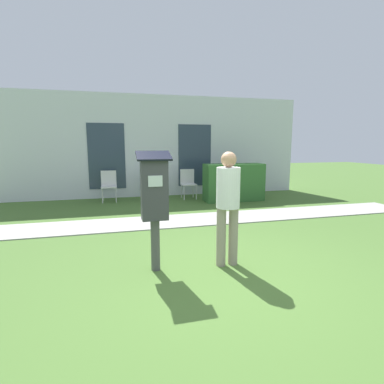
# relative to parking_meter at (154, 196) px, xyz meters

# --- Properties ---
(ground_plane) EXTENTS (40.00, 40.00, 0.00)m
(ground_plane) POSITION_rel_parking_meter_xyz_m (0.72, -0.40, -1.02)
(ground_plane) COLOR #476B2D
(sidewalk) EXTENTS (12.00, 1.10, 0.02)m
(sidewalk) POSITION_rel_parking_meter_xyz_m (0.72, 2.44, -1.01)
(sidewalk) COLOR #A3A099
(sidewalk) RESTS_ON ground
(building_facade) EXTENTS (10.00, 0.26, 3.20)m
(building_facade) POSITION_rel_parking_meter_xyz_m (0.72, 5.89, 0.58)
(building_facade) COLOR silver
(building_facade) RESTS_ON ground
(parking_meter) EXTENTS (0.44, 0.31, 1.59)m
(parking_meter) POSITION_rel_parking_meter_xyz_m (0.00, 0.00, 0.00)
(parking_meter) COLOR #4C4C4C
(parking_meter) RESTS_ON ground
(person_standing) EXTENTS (0.32, 0.32, 1.58)m
(person_standing) POSITION_rel_parking_meter_xyz_m (0.99, -0.08, -0.09)
(person_standing) COLOR gray
(person_standing) RESTS_ON ground
(outdoor_chair_left) EXTENTS (0.44, 0.44, 0.90)m
(outdoor_chair_left) POSITION_rel_parking_meter_xyz_m (-0.65, 5.23, -0.49)
(outdoor_chair_left) COLOR silver
(outdoor_chair_left) RESTS_ON ground
(outdoor_chair_middle) EXTENTS (0.44, 0.44, 0.90)m
(outdoor_chair_middle) POSITION_rel_parking_meter_xyz_m (0.54, 5.20, -0.49)
(outdoor_chair_middle) COLOR silver
(outdoor_chair_middle) RESTS_ON ground
(outdoor_chair_right) EXTENTS (0.44, 0.44, 0.90)m
(outdoor_chair_right) POSITION_rel_parking_meter_xyz_m (1.73, 5.12, -0.49)
(outdoor_chair_right) COLOR silver
(outdoor_chair_right) RESTS_ON ground
(hedge_row) EXTENTS (1.76, 0.60, 1.10)m
(hedge_row) POSITION_rel_parking_meter_xyz_m (2.94, 4.38, -0.47)
(hedge_row) COLOR #33662D
(hedge_row) RESTS_ON ground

